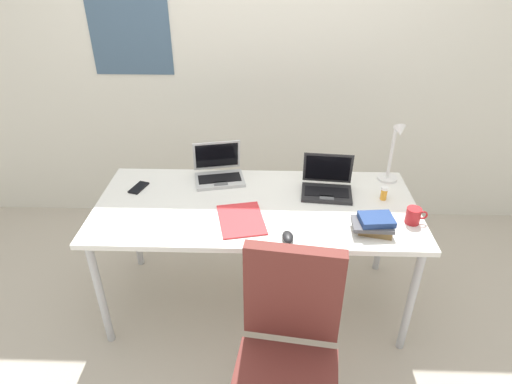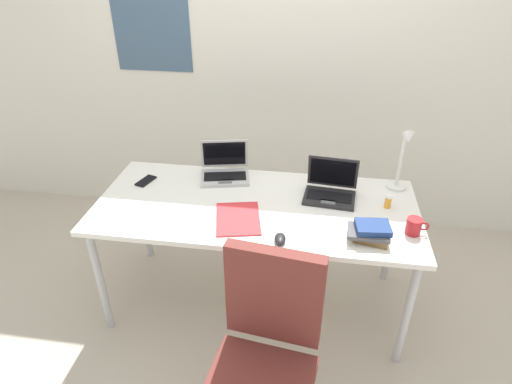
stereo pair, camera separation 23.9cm
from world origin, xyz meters
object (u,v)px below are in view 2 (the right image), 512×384
object	(u,v)px
computer_mouse	(280,239)
paper_folder_front_right	(238,218)
cell_phone	(146,181)
book_stack	(371,232)
coffee_mug	(414,226)
desk_lamp	(402,160)
pill_bottle	(388,201)
laptop_near_lamp	(330,190)
laptop_by_keyboard	(225,170)
office_chair	(263,379)

from	to	relation	value
computer_mouse	paper_folder_front_right	world-z (taller)	computer_mouse
cell_phone	paper_folder_front_right	distance (m)	0.70
book_stack	coffee_mug	size ratio (longest dim) A/B	1.91
desk_lamp	pill_bottle	distance (m)	0.26
desk_lamp	laptop_near_lamp	distance (m)	0.44
computer_mouse	laptop_by_keyboard	bearing A→B (deg)	118.70
pill_bottle	book_stack	world-z (taller)	book_stack
laptop_by_keyboard	pill_bottle	distance (m)	0.99
cell_phone	office_chair	world-z (taller)	office_chair
computer_mouse	book_stack	distance (m)	0.45
desk_lamp	paper_folder_front_right	xyz separation A→B (m)	(-0.87, -0.44, -0.19)
desk_lamp	computer_mouse	size ratio (longest dim) A/B	4.17
desk_lamp	cell_phone	distance (m)	1.52
laptop_by_keyboard	laptop_near_lamp	size ratio (longest dim) A/B	1.10
office_chair	computer_mouse	bearing A→B (deg)	88.77
pill_bottle	office_chair	world-z (taller)	office_chair
laptop_by_keyboard	pill_bottle	world-z (taller)	laptop_by_keyboard
cell_phone	laptop_near_lamp	bearing A→B (deg)	17.18
cell_phone	office_chair	size ratio (longest dim) A/B	0.14
desk_lamp	computer_mouse	world-z (taller)	desk_lamp
desk_lamp	cell_phone	xyz separation A→B (m)	(-1.50, -0.12, -0.19)
laptop_by_keyboard	laptop_near_lamp	distance (m)	0.66
book_stack	computer_mouse	bearing A→B (deg)	-169.46
laptop_by_keyboard	coffee_mug	xyz separation A→B (m)	(1.07, -0.44, -0.00)
cell_phone	paper_folder_front_right	bearing A→B (deg)	-8.80
computer_mouse	office_chair	size ratio (longest dim) A/B	0.10
laptop_by_keyboard	pill_bottle	bearing A→B (deg)	-12.47
laptop_by_keyboard	computer_mouse	distance (m)	0.73
laptop_near_lamp	desk_lamp	bearing A→B (deg)	18.40
desk_lamp	office_chair	bearing A→B (deg)	-119.78
computer_mouse	cell_phone	world-z (taller)	computer_mouse
desk_lamp	paper_folder_front_right	bearing A→B (deg)	-153.50
laptop_near_lamp	cell_phone	distance (m)	1.11
desk_lamp	pill_bottle	world-z (taller)	desk_lamp
book_stack	office_chair	xyz separation A→B (m)	(-0.45, -0.61, -0.39)
cell_phone	coffee_mug	xyz separation A→B (m)	(1.53, -0.31, 0.04)
pill_bottle	book_stack	xyz separation A→B (m)	(-0.12, -0.31, 0.00)
desk_lamp	book_stack	bearing A→B (deg)	-110.32
pill_bottle	cell_phone	bearing A→B (deg)	176.89
laptop_by_keyboard	laptop_near_lamp	bearing A→B (deg)	-12.44
desk_lamp	coffee_mug	world-z (taller)	desk_lamp
laptop_by_keyboard	paper_folder_front_right	size ratio (longest dim) A/B	1.09
computer_mouse	paper_folder_front_right	size ratio (longest dim) A/B	0.31
pill_bottle	laptop_near_lamp	bearing A→B (deg)	167.46
pill_bottle	paper_folder_front_right	xyz separation A→B (m)	(-0.80, -0.24, -0.04)
paper_folder_front_right	desk_lamp	bearing A→B (deg)	26.50
desk_lamp	laptop_near_lamp	size ratio (longest dim) A/B	1.30
laptop_by_keyboard	office_chair	distance (m)	1.26
laptop_near_lamp	pill_bottle	bearing A→B (deg)	-12.54
desk_lamp	cell_phone	bearing A→B (deg)	-175.34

